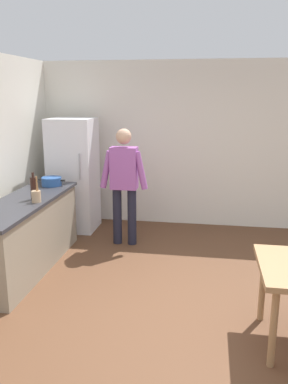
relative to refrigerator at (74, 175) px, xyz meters
name	(u,v)px	position (x,y,z in m)	size (l,w,h in m)	color
ground_plane	(179,315)	(1.90, -2.40, -0.90)	(14.00, 14.00, 0.00)	brown
wall_back	(195,145)	(1.90, 0.60, 0.45)	(6.40, 0.12, 2.70)	silver
kitchen_counter	(25,235)	(-0.10, -1.60, -0.45)	(0.64, 2.20, 0.90)	gray
refrigerator	(74,175)	(0.00, 0.00, 0.00)	(0.70, 0.67, 1.80)	white
person	(124,179)	(0.95, -0.55, 0.08)	(0.70, 0.22, 1.70)	#1E1E2D
cooking_pot	(52,181)	(-0.06, -0.78, 0.06)	(0.40, 0.28, 0.12)	#285193
utensil_jar	(36,196)	(0.11, -1.66, 0.08)	(0.11, 0.11, 0.32)	tan
bottle_wine_dark	(34,188)	(0.02, -1.54, 0.15)	(0.08, 0.08, 0.34)	black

